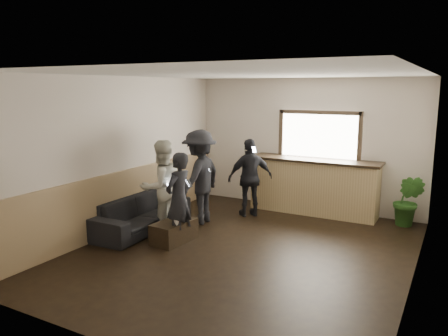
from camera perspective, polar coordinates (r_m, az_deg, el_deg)
The scene contains 12 objects.
ground at distance 7.17m, azimuth 2.59°, elevation -10.80°, with size 5.00×6.00×0.01m, color black.
room_shell at distance 7.12m, azimuth -2.64°, elevation 1.33°, with size 5.01×6.01×2.80m.
bar_counter at distance 9.30m, azimuth 11.64°, elevation -1.90°, with size 2.70×0.68×2.13m.
sofa at distance 8.25m, azimuth -10.73°, elevation -5.82°, with size 2.13×0.83×0.62m, color black.
coffee_table at distance 7.57m, azimuth -6.54°, elevation -8.25°, with size 0.44×0.80×0.36m, color black.
cup_a at distance 7.77m, azimuth -6.34°, elevation -6.03°, with size 0.11×0.11×0.09m, color silver.
cup_b at distance 7.31m, azimuth -6.21°, elevation -7.05°, with size 0.11×0.11×0.10m, color silver.
potted_plant at distance 8.94m, azimuth 22.94°, elevation -3.96°, with size 0.55×0.44×1.00m, color #2D6623.
person_a at distance 7.33m, azimuth -5.94°, elevation -3.98°, with size 0.47×0.59×1.55m.
person_b at distance 7.88m, azimuth -8.14°, elevation -2.49°, with size 0.91×1.01×1.69m.
person_c at distance 8.39m, azimuth -3.21°, elevation -1.18°, with size 0.67×1.17×1.82m.
person_d at distance 8.87m, azimuth 3.45°, elevation -1.28°, with size 0.94×0.93×1.59m.
Camera 1 is at (2.92, -6.01, 2.60)m, focal length 35.00 mm.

